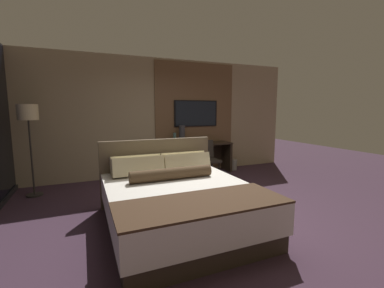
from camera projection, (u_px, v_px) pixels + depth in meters
ground_plane at (204, 212)px, 4.02m from camera, size 16.00×16.00×0.00m
wall_back_tv_panel at (163, 117)px, 6.25m from camera, size 7.20×0.09×2.80m
bed at (177, 201)px, 3.53m from camera, size 1.89×2.22×1.09m
desk at (199, 153)px, 6.45m from camera, size 1.61×0.51×0.76m
tv at (196, 113)px, 6.50m from camera, size 1.17×0.04×0.66m
desk_chair at (206, 156)px, 5.90m from camera, size 0.51×0.50×0.88m
floor_lamp at (28, 120)px, 4.59m from camera, size 0.34×0.34×1.68m
vase_tall at (182, 135)px, 6.21m from camera, size 0.15×0.15×0.45m
vase_short at (175, 138)px, 6.21m from camera, size 0.07×0.07×0.27m
book at (197, 143)px, 6.33m from camera, size 0.24×0.18×0.03m
waste_bin at (233, 164)px, 6.82m from camera, size 0.22×0.22×0.28m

